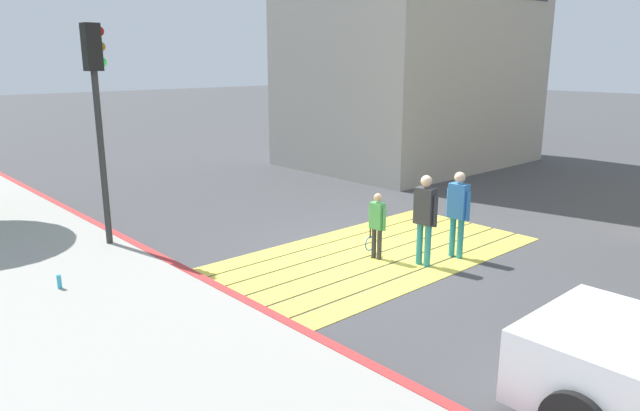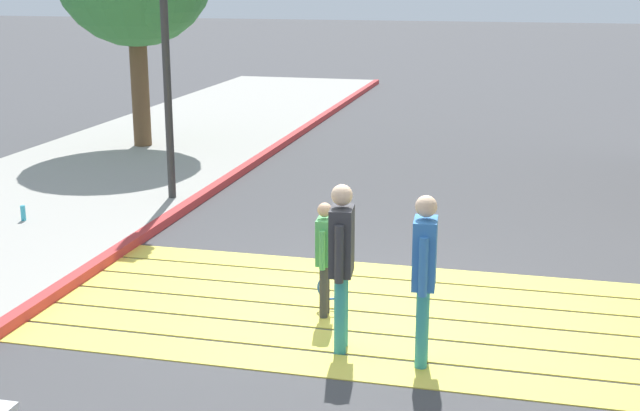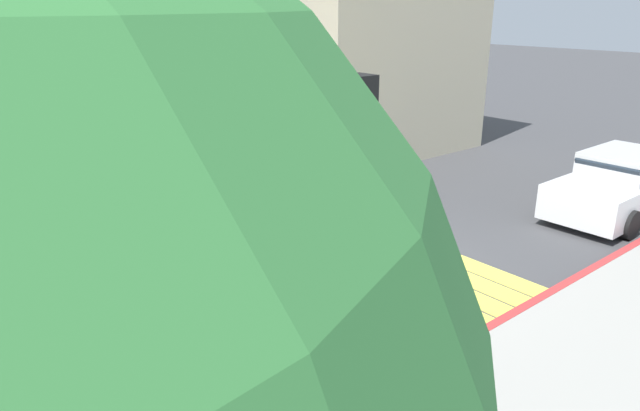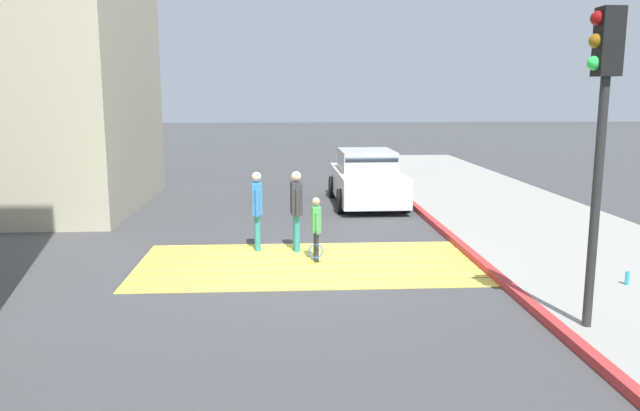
{
  "view_description": "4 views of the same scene",
  "coord_description": "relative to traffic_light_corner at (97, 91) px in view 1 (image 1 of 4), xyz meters",
  "views": [
    {
      "loc": [
        -7.83,
        -7.07,
        3.61
      ],
      "look_at": [
        -0.6,
        0.92,
        0.89
      ],
      "focal_mm": 32.66,
      "sensor_mm": 36.0,
      "label": 1
    },
    {
      "loc": [
        1.84,
        -8.59,
        3.54
      ],
      "look_at": [
        -0.39,
        0.46,
        1.04
      ],
      "focal_mm": 48.67,
      "sensor_mm": 36.0,
      "label": 2
    },
    {
      "loc": [
        -7.65,
        7.58,
        4.86
      ],
      "look_at": [
        0.28,
        0.98,
        1.29
      ],
      "focal_mm": 32.58,
      "sensor_mm": 36.0,
      "label": 3
    },
    {
      "loc": [
        0.44,
        11.51,
        3.18
      ],
      "look_at": [
        -0.27,
        -0.44,
        1.05
      ],
      "focal_mm": 35.23,
      "sensor_mm": 36.0,
      "label": 4
    }
  ],
  "objects": [
    {
      "name": "ground_plane",
      "position": [
        3.58,
        -3.74,
        -3.04
      ],
      "size": [
        120.0,
        120.0,
        0.0
      ],
      "primitive_type": "plane",
      "color": "#424244"
    },
    {
      "name": "crosswalk_stripes",
      "position": [
        3.58,
        -3.74,
        -3.03
      ],
      "size": [
        6.4,
        3.25,
        0.01
      ],
      "color": "#EAD64C",
      "rests_on": "ground"
    },
    {
      "name": "sidewalk_west",
      "position": [
        -2.02,
        -3.74,
        -2.98
      ],
      "size": [
        4.8,
        40.0,
        0.12
      ],
      "primitive_type": "cube",
      "color": "#9E9B93",
      "rests_on": "ground"
    },
    {
      "name": "curb_painted",
      "position": [
        0.33,
        -3.74,
        -2.97
      ],
      "size": [
        0.16,
        40.0,
        0.13
      ],
      "primitive_type": "cube",
      "color": "#BC3333",
      "rests_on": "ground"
    },
    {
      "name": "building_far_north",
      "position": [
        12.08,
        2.47,
        2.29
      ],
      "size": [
        8.0,
        6.04,
        10.64
      ],
      "color": "gray",
      "rests_on": "ground"
    },
    {
      "name": "traffic_light_corner",
      "position": [
        0.0,
        0.0,
        0.0
      ],
      "size": [
        0.39,
        0.28,
        4.24
      ],
      "color": "#2D2D2D",
      "rests_on": "ground"
    },
    {
      "name": "water_bottle",
      "position": [
        -1.56,
        -1.75,
        -2.81
      ],
      "size": [
        0.07,
        0.07,
        0.22
      ],
      "primitive_type": "cylinder",
      "color": "#33A5BF",
      "rests_on": "sidewalk_west"
    },
    {
      "name": "pedestrian_adult_lead",
      "position": [
        3.76,
        -4.72,
        -2.07
      ],
      "size": [
        0.25,
        0.48,
        1.66
      ],
      "color": "teal",
      "rests_on": "ground"
    },
    {
      "name": "pedestrian_adult_trailing",
      "position": [
        4.56,
        -4.86,
        -2.09
      ],
      "size": [
        0.23,
        0.48,
        1.63
      ],
      "color": "teal",
      "rests_on": "ground"
    },
    {
      "name": "pedestrian_child_with_racket",
      "position": [
        3.4,
        -3.91,
        -2.34
      ],
      "size": [
        0.29,
        0.39,
        1.25
      ],
      "color": "#333338",
      "rests_on": "ground"
    }
  ]
}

